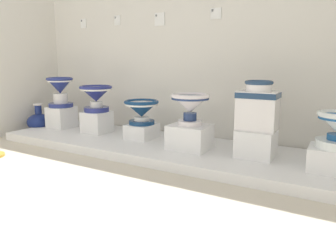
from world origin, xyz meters
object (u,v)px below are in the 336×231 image
(antique_toilet_leftmost, at_px, (60,89))
(decorative_vase_companion, at_px, (39,121))
(plinth_block_slender_white, at_px, (97,122))
(plinth_block_broad_patterned, at_px, (335,160))
(info_placard_fourth, at_px, (216,13))
(plinth_block_central_ornate, at_px, (142,131))
(antique_toilet_squat_floral, at_px, (190,104))
(plinth_block_tall_cobalt, at_px, (256,143))
(plinth_block_leftmost, at_px, (62,117))
(antique_toilet_slender_white, at_px, (96,95))
(plinth_block_squat_floral, at_px, (190,137))
(antique_toilet_tall_cobalt, at_px, (258,105))
(info_placard_first, at_px, (83,23))
(info_placard_second, at_px, (117,20))
(antique_toilet_central_ornate, at_px, (142,109))
(info_placard_third, at_px, (160,19))

(antique_toilet_leftmost, height_order, decorative_vase_companion, antique_toilet_leftmost)
(plinth_block_slender_white, height_order, decorative_vase_companion, decorative_vase_companion)
(plinth_block_broad_patterned, bearing_deg, info_placard_fourth, 154.15)
(plinth_block_central_ornate, height_order, plinth_block_broad_patterned, plinth_block_broad_patterned)
(antique_toilet_squat_floral, xyz_separation_m, plinth_block_tall_cobalt, (0.63, 0.07, -0.33))
(plinth_block_leftmost, height_order, antique_toilet_slender_white, antique_toilet_slender_white)
(plinth_block_squat_floral, height_order, antique_toilet_tall_cobalt, antique_toilet_tall_cobalt)
(plinth_block_leftmost, xyz_separation_m, plinth_block_slender_white, (0.62, 0.00, -0.01))
(plinth_block_leftmost, height_order, plinth_block_squat_floral, plinth_block_leftmost)
(antique_toilet_leftmost, distance_m, info_placard_first, 1.00)
(antique_toilet_slender_white, height_order, decorative_vase_companion, antique_toilet_slender_white)
(plinth_block_tall_cobalt, bearing_deg, decorative_vase_companion, -179.32)
(plinth_block_central_ornate, height_order, info_placard_first, info_placard_first)
(antique_toilet_leftmost, distance_m, plinth_block_tall_cobalt, 2.60)
(plinth_block_slender_white, relative_size, plinth_block_broad_patterned, 0.76)
(antique_toilet_slender_white, relative_size, plinth_block_tall_cobalt, 1.17)
(info_placard_second, bearing_deg, info_placard_first, 180.00)
(plinth_block_leftmost, bearing_deg, antique_toilet_leftmost, -75.96)
(plinth_block_squat_floral, bearing_deg, plinth_block_broad_patterned, -1.33)
(plinth_block_slender_white, relative_size, info_placard_fourth, 2.41)
(plinth_block_slender_white, height_order, info_placard_first, info_placard_first)
(antique_toilet_slender_white, bearing_deg, plinth_block_central_ornate, 2.07)
(antique_toilet_central_ornate, relative_size, decorative_vase_companion, 0.99)
(antique_toilet_central_ornate, height_order, info_placard_fourth, info_placard_fourth)
(info_placard_second, height_order, decorative_vase_companion, info_placard_second)
(plinth_block_leftmost, distance_m, antique_toilet_central_ornate, 1.28)
(info_placard_second, bearing_deg, plinth_block_slender_white, -87.67)
(plinth_block_central_ornate, bearing_deg, antique_toilet_squat_floral, -11.52)
(plinth_block_slender_white, bearing_deg, plinth_block_central_ornate, 2.07)
(plinth_block_broad_patterned, bearing_deg, antique_toilet_central_ornate, 175.13)
(antique_toilet_slender_white, relative_size, info_placard_second, 3.22)
(antique_toilet_leftmost, xyz_separation_m, info_placard_first, (0.00, 0.47, 0.88))
(antique_toilet_tall_cobalt, xyz_separation_m, decorative_vase_companion, (-2.94, -0.04, -0.41))
(info_placard_first, bearing_deg, info_placard_third, 0.00)
(antique_toilet_slender_white, height_order, info_placard_second, info_placard_second)
(antique_toilet_leftmost, height_order, antique_toilet_central_ornate, antique_toilet_leftmost)
(plinth_block_leftmost, distance_m, plinth_block_central_ornate, 1.27)
(info_placard_fourth, bearing_deg, plinth_block_tall_cobalt, -39.39)
(antique_toilet_slender_white, relative_size, plinth_block_broad_patterned, 1.01)
(info_placard_third, distance_m, decorative_vase_companion, 2.15)
(antique_toilet_squat_floral, bearing_deg, plinth_block_leftmost, 176.80)
(antique_toilet_squat_floral, bearing_deg, info_placard_second, 156.54)
(info_placard_fourth, distance_m, decorative_vase_companion, 2.73)
(antique_toilet_leftmost, bearing_deg, antique_toilet_central_ornate, 1.28)
(plinth_block_central_ornate, distance_m, plinth_block_squat_floral, 0.68)
(plinth_block_slender_white, bearing_deg, info_placard_fourth, 19.31)
(plinth_block_slender_white, xyz_separation_m, info_placard_first, (-0.61, 0.47, 1.26))
(plinth_block_broad_patterned, relative_size, info_placard_first, 3.15)
(plinth_block_slender_white, bearing_deg, plinth_block_leftmost, -179.56)
(plinth_block_tall_cobalt, bearing_deg, info_placard_first, 168.83)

